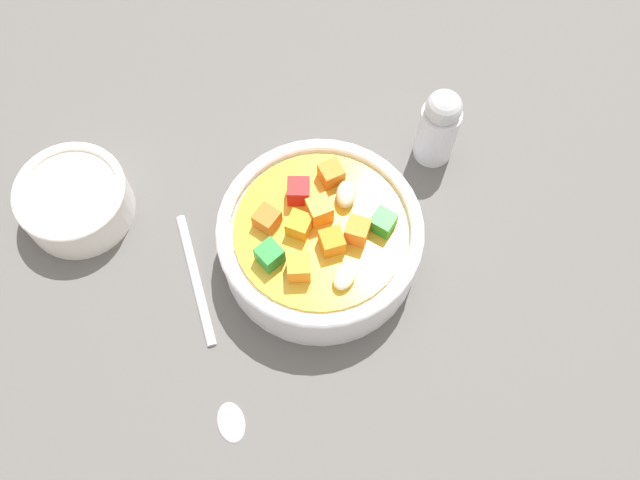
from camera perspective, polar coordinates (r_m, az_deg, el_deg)
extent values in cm
cube|color=#565451|center=(61.52, 0.00, -1.41)|extent=(140.00, 140.00, 2.00)
cylinder|color=white|center=(58.57, 0.00, -0.18)|extent=(16.48, 16.48, 4.44)
torus|color=white|center=(56.24, 0.00, 0.90)|extent=(16.65, 16.65, 1.15)
cylinder|color=gold|center=(56.37, 0.00, 0.83)|extent=(13.86, 13.86, 0.40)
cube|color=orange|center=(55.10, 3.02, 0.75)|extent=(2.24, 2.24, 1.97)
cube|color=#248832|center=(54.40, -4.07, -1.22)|extent=(2.46, 2.46, 1.81)
cube|color=red|center=(56.67, -1.75, 3.94)|extent=(1.85, 1.85, 1.90)
cube|color=orange|center=(55.43, -1.68, 1.17)|extent=(2.30, 2.30, 1.63)
ellipsoid|color=beige|center=(56.80, 2.08, 3.69)|extent=(2.66, 1.92, 1.45)
cube|color=orange|center=(53.81, -1.72, -2.24)|extent=(1.77, 1.77, 1.96)
cube|color=orange|center=(54.80, 0.97, -0.13)|extent=(2.14, 2.14, 1.69)
cube|color=orange|center=(55.89, -4.30, 1.73)|extent=(2.45, 2.45, 1.52)
ellipsoid|color=beige|center=(54.00, 2.01, -2.91)|extent=(2.90, 2.58, 1.14)
cube|color=orange|center=(57.58, 0.91, 5.37)|extent=(2.31, 2.31, 1.65)
cube|color=#24912B|center=(55.81, 5.10, 1.48)|extent=(2.43, 2.43, 1.57)
cube|color=orange|center=(55.77, 0.45, 2.42)|extent=(2.25, 2.25, 2.05)
cylinder|color=silver|center=(60.22, -10.02, -2.99)|extent=(11.89, 3.82, 0.80)
ellipsoid|color=silver|center=(56.48, -7.21, -14.28)|extent=(3.63, 2.86, 0.83)
cylinder|color=white|center=(64.22, -19.03, 2.92)|extent=(9.38, 9.38, 3.55)
torus|color=white|center=(62.58, -19.57, 3.74)|extent=(9.47, 9.47, 0.75)
cylinder|color=silver|center=(63.53, 9.37, 8.46)|extent=(3.47, 3.47, 6.09)
sphere|color=silver|center=(60.41, 9.92, 10.43)|extent=(3.12, 3.12, 3.12)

